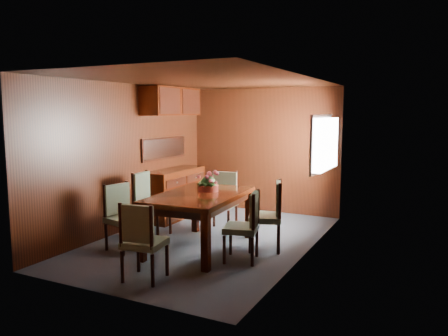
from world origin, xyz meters
The scene contains 11 objects.
ground centered at (0.00, 0.00, 0.00)m, with size 4.50×4.50×0.00m, color #3F4A56.
room_shell centered at (-0.10, 0.33, 1.63)m, with size 3.06×4.52×2.41m.
sideboard centered at (-1.25, 1.00, 0.45)m, with size 0.48×1.40×0.90m, color #351206.
dining_table centered at (0.08, -0.42, 0.69)m, with size 1.17×1.77×0.80m.
chair_left_near centered at (-0.90, -0.92, 0.52)m, with size 0.52×0.53×0.94m.
chair_left_far centered at (-0.97, -0.21, 0.57)m, with size 0.52×0.54×1.02m.
chair_right_near centered at (0.88, -0.59, 0.52)m, with size 0.51×0.53×0.93m.
chair_right_far centered at (0.99, -0.01, 0.55)m, with size 0.58×0.59×0.99m.
chair_head centered at (0.09, -1.78, 0.52)m, with size 0.50×0.48×0.93m.
chair_foot centered at (-0.09, 0.65, 0.54)m, with size 0.50×0.49×0.97m.
flower_centerpiece centered at (0.10, -0.19, 0.95)m, with size 0.32×0.32×0.32m.
Camera 1 is at (3.09, -5.68, 1.94)m, focal length 35.00 mm.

